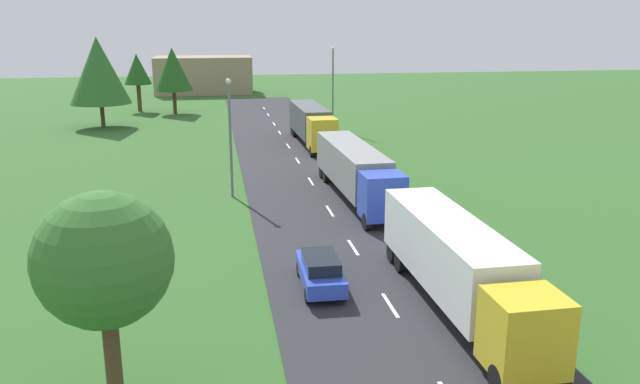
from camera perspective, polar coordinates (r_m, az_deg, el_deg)
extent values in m
cube|color=#2B2B30|center=(34.08, 2.94, -4.96)|extent=(10.00, 140.00, 0.06)
cube|color=white|center=(27.47, 6.31, -10.05)|extent=(0.16, 2.40, 0.01)
cube|color=white|center=(33.93, 3.00, -4.99)|extent=(0.16, 2.40, 0.01)
cube|color=white|center=(40.29, 0.89, -1.72)|extent=(0.16, 2.40, 0.01)
cube|color=white|center=(47.79, -0.83, 0.97)|extent=(0.16, 2.40, 0.01)
cube|color=white|center=(55.03, -2.03, 2.84)|extent=(0.16, 2.40, 0.01)
cube|color=white|center=(61.61, -2.87, 4.14)|extent=(0.16, 2.40, 0.01)
cube|color=white|center=(69.25, -3.64, 5.34)|extent=(0.16, 2.40, 0.01)
cube|color=white|center=(75.24, -4.14, 6.11)|extent=(0.16, 2.40, 0.01)
cube|color=white|center=(82.93, -4.67, 6.92)|extent=(0.16, 2.40, 0.01)
cube|color=white|center=(89.52, -5.05, 7.51)|extent=(0.16, 2.40, 0.01)
cube|color=yellow|center=(22.26, 17.87, -11.87)|extent=(2.47, 2.24, 2.61)
cube|color=black|center=(21.24, 19.31, -11.93)|extent=(2.10, 0.13, 1.15)
cube|color=white|center=(27.78, 11.38, -5.15)|extent=(2.64, 10.77, 2.73)
cube|color=black|center=(28.35, 11.22, -8.12)|extent=(1.03, 10.21, 0.24)
cylinder|color=black|center=(22.93, 20.67, -14.99)|extent=(0.36, 1.00, 1.00)
cylinder|color=black|center=(22.00, 15.77, -15.91)|extent=(0.36, 1.00, 1.00)
cylinder|color=black|center=(31.53, 10.88, -5.88)|extent=(0.36, 1.00, 1.00)
cylinder|color=black|center=(30.86, 7.21, -6.20)|extent=(0.36, 1.00, 1.00)
cylinder|color=black|center=(32.65, 10.07, -5.10)|extent=(0.36, 1.00, 1.00)
cylinder|color=black|center=(32.01, 6.52, -5.38)|extent=(0.36, 1.00, 1.00)
cube|color=blue|center=(37.06, 5.61, -0.35)|extent=(2.50, 2.30, 2.65)
cube|color=black|center=(35.97, 6.11, -0.06)|extent=(2.10, 0.16, 1.17)
cube|color=gray|center=(43.93, 2.83, 2.52)|extent=(2.85, 11.97, 2.63)
cube|color=black|center=(44.28, 2.81, 0.61)|extent=(1.23, 11.33, 0.24)
cylinder|color=black|center=(37.24, 7.35, -2.46)|extent=(0.38, 1.01, 1.00)
cylinder|color=black|center=(36.64, 4.23, -2.67)|extent=(0.38, 1.01, 1.00)
cylinder|color=black|center=(47.91, 2.99, 1.59)|extent=(0.38, 1.01, 1.00)
cylinder|color=black|center=(47.45, 0.53, 1.48)|extent=(0.38, 1.01, 1.00)
cylinder|color=black|center=(49.26, 2.59, 1.97)|extent=(0.38, 1.01, 1.00)
cylinder|color=black|center=(48.81, 0.19, 1.87)|extent=(0.38, 1.01, 1.00)
cube|color=yellow|center=(57.04, 0.20, 5.24)|extent=(2.50, 2.78, 2.84)
cube|color=black|center=(55.69, 0.46, 5.54)|extent=(2.10, 0.15, 1.25)
cube|color=#4C5156|center=(63.52, -0.97, 6.50)|extent=(2.73, 10.07, 2.80)
cube|color=black|center=(63.78, -0.97, 5.07)|extent=(1.11, 9.53, 0.24)
cylinder|color=black|center=(56.85, 1.37, 3.75)|extent=(0.37, 1.01, 1.00)
cylinder|color=black|center=(56.45, -0.71, 3.67)|extent=(0.37, 1.01, 1.00)
cylinder|color=black|center=(66.89, -0.52, 5.46)|extent=(0.37, 1.01, 1.00)
cylinder|color=black|center=(66.55, -2.31, 5.39)|extent=(0.37, 1.01, 1.00)
cylinder|color=black|center=(68.06, -0.71, 5.62)|extent=(0.37, 1.01, 1.00)
cylinder|color=black|center=(67.72, -2.46, 5.56)|extent=(0.37, 1.01, 1.00)
cube|color=blue|center=(28.81, 0.02, -7.29)|extent=(1.83, 4.48, 0.70)
cube|color=black|center=(28.37, 0.09, -6.29)|extent=(1.51, 2.52, 0.56)
cylinder|color=black|center=(30.23, -1.87, -6.90)|extent=(0.23, 0.64, 0.64)
cylinder|color=black|center=(30.43, 1.04, -6.74)|extent=(0.23, 0.64, 0.64)
cylinder|color=black|center=(27.47, -1.12, -9.23)|extent=(0.23, 0.64, 0.64)
cylinder|color=black|center=(27.69, 2.09, -9.04)|extent=(0.23, 0.64, 0.64)
cylinder|color=slate|center=(43.45, -8.03, 4.55)|extent=(0.18, 0.18, 7.76)
sphere|color=silver|center=(42.92, -8.22, 9.81)|extent=(0.36, 0.36, 0.36)
cylinder|color=slate|center=(71.29, 1.16, 9.13)|extent=(0.18, 0.18, 8.73)
sphere|color=silver|center=(70.97, 1.18, 12.74)|extent=(0.36, 0.36, 0.36)
cylinder|color=#513823|center=(89.68, -15.91, 8.13)|extent=(0.56, 0.56, 3.61)
cone|color=#23561E|center=(89.34, -16.08, 10.55)|extent=(3.63, 3.63, 3.99)
cylinder|color=#513823|center=(21.53, -18.10, -13.68)|extent=(0.52, 0.52, 3.18)
sphere|color=#38702D|center=(20.24, -18.83, -5.77)|extent=(4.20, 4.20, 4.20)
cylinder|color=#513823|center=(86.11, -12.90, 7.86)|extent=(0.49, 0.49, 3.00)
cone|color=#23561E|center=(85.71, -13.06, 10.67)|extent=(4.99, 4.99, 5.48)
cylinder|color=#513823|center=(77.00, -18.92, 6.51)|extent=(0.46, 0.46, 2.71)
cone|color=#2D6628|center=(76.49, -19.24, 10.25)|extent=(6.72, 6.72, 7.39)
cube|color=#9E846B|center=(110.68, -10.40, 10.29)|extent=(15.93, 9.10, 6.05)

